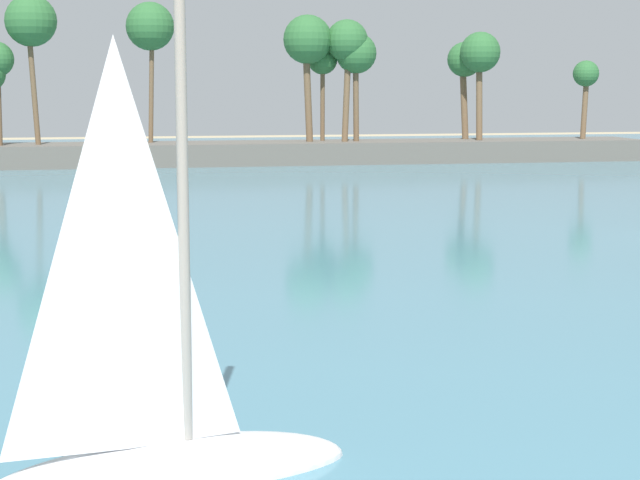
% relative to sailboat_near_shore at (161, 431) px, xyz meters
% --- Properties ---
extents(sea, '(220.00, 115.08, 0.06)m').
position_rel_sailboat_near_shore_xyz_m(sea, '(0.58, 50.34, -0.85)').
color(sea, teal).
rests_on(sea, ground).
extents(palm_headland, '(83.27, 6.00, 13.11)m').
position_rel_sailboat_near_shore_xyz_m(palm_headland, '(2.41, 67.87, 2.72)').
color(palm_headland, '#605B54').
rests_on(palm_headland, ground).
extents(sailboat_near_shore, '(6.56, 3.14, 9.14)m').
position_rel_sailboat_near_shore_xyz_m(sailboat_near_shore, '(0.00, 0.00, 0.00)').
color(sailboat_near_shore, white).
rests_on(sailboat_near_shore, sea).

